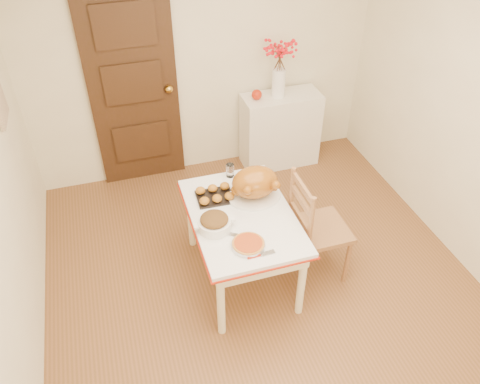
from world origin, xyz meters
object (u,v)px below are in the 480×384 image
object	(u,v)px
kitchen_table	(242,246)
pumpkin_pie	(248,244)
sideboard	(280,130)
turkey_platter	(255,184)
chair_oak	(320,227)

from	to	relation	value
kitchen_table	pumpkin_pie	world-z (taller)	pumpkin_pie
sideboard	turkey_platter	distance (m)	1.59
sideboard	chair_oak	size ratio (longest dim) A/B	0.83
chair_oak	turkey_platter	size ratio (longest dim) A/B	2.29
turkey_platter	pumpkin_pie	bearing A→B (deg)	-94.88
sideboard	turkey_platter	bearing A→B (deg)	-119.25
chair_oak	kitchen_table	bearing A→B (deg)	78.76
sideboard	pumpkin_pie	world-z (taller)	sideboard
sideboard	kitchen_table	bearing A→B (deg)	-121.11
chair_oak	pumpkin_pie	bearing A→B (deg)	108.03
kitchen_table	chair_oak	xyz separation A→B (m)	(0.62, -0.13, 0.15)
kitchen_table	chair_oak	world-z (taller)	chair_oak
kitchen_table	turkey_platter	bearing A→B (deg)	46.40
turkey_platter	sideboard	bearing A→B (deg)	79.18
chair_oak	turkey_platter	world-z (taller)	chair_oak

